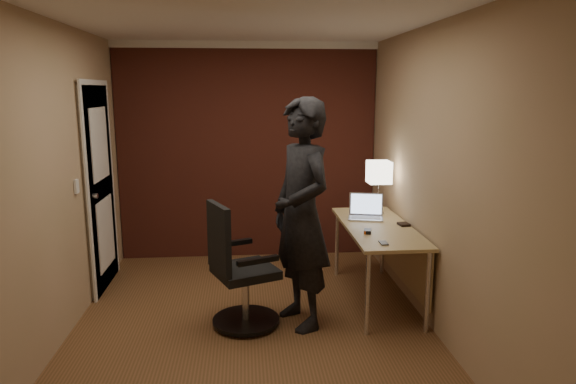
{
  "coord_description": "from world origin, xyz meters",
  "views": [
    {
      "loc": [
        -0.04,
        -4.02,
        1.97
      ],
      "look_at": [
        0.35,
        0.55,
        1.05
      ],
      "focal_mm": 32.0,
      "sensor_mm": 36.0,
      "label": 1
    }
  ],
  "objects_px": {
    "office_chair": "(238,274)",
    "person": "(301,214)",
    "desk_lamp": "(379,173)",
    "mouse": "(368,231)",
    "laptop": "(366,211)",
    "desk": "(385,239)",
    "phone": "(384,243)",
    "wallet": "(404,224)"
  },
  "relations": [
    {
      "from": "mouse",
      "to": "wallet",
      "type": "relative_size",
      "value": 0.91
    },
    {
      "from": "laptop",
      "to": "mouse",
      "type": "xyz_separation_m",
      "value": [
        -0.12,
        -0.55,
        -0.05
      ]
    },
    {
      "from": "person",
      "to": "desk_lamp",
      "type": "bearing_deg",
      "value": 113.0
    },
    {
      "from": "mouse",
      "to": "phone",
      "type": "relative_size",
      "value": 0.87
    },
    {
      "from": "person",
      "to": "desk",
      "type": "bearing_deg",
      "value": 94.67
    },
    {
      "from": "office_chair",
      "to": "mouse",
      "type": "bearing_deg",
      "value": 10.47
    },
    {
      "from": "desk",
      "to": "office_chair",
      "type": "relative_size",
      "value": 1.43
    },
    {
      "from": "laptop",
      "to": "phone",
      "type": "bearing_deg",
      "value": -93.81
    },
    {
      "from": "office_chair",
      "to": "person",
      "type": "relative_size",
      "value": 0.55
    },
    {
      "from": "laptop",
      "to": "mouse",
      "type": "bearing_deg",
      "value": -101.78
    },
    {
      "from": "desk",
      "to": "office_chair",
      "type": "height_order",
      "value": "office_chair"
    },
    {
      "from": "desk_lamp",
      "to": "laptop",
      "type": "xyz_separation_m",
      "value": [
        -0.16,
        -0.16,
        -0.35
      ]
    },
    {
      "from": "laptop",
      "to": "office_chair",
      "type": "height_order",
      "value": "office_chair"
    },
    {
      "from": "laptop",
      "to": "phone",
      "type": "height_order",
      "value": "laptop"
    },
    {
      "from": "office_chair",
      "to": "phone",
      "type": "bearing_deg",
      "value": -5.06
    },
    {
      "from": "mouse",
      "to": "desk",
      "type": "bearing_deg",
      "value": 63.15
    },
    {
      "from": "desk",
      "to": "office_chair",
      "type": "xyz_separation_m",
      "value": [
        -1.37,
        -0.45,
        -0.14
      ]
    },
    {
      "from": "desk_lamp",
      "to": "office_chair",
      "type": "distance_m",
      "value": 1.82
    },
    {
      "from": "mouse",
      "to": "wallet",
      "type": "height_order",
      "value": "mouse"
    },
    {
      "from": "office_chair",
      "to": "person",
      "type": "distance_m",
      "value": 0.73
    },
    {
      "from": "office_chair",
      "to": "person",
      "type": "bearing_deg",
      "value": 2.77
    },
    {
      "from": "person",
      "to": "laptop",
      "type": "bearing_deg",
      "value": 113.06
    },
    {
      "from": "mouse",
      "to": "person",
      "type": "xyz_separation_m",
      "value": [
        -0.61,
        -0.18,
        0.21
      ]
    },
    {
      "from": "desk",
      "to": "desk_lamp",
      "type": "height_order",
      "value": "desk_lamp"
    },
    {
      "from": "phone",
      "to": "office_chair",
      "type": "xyz_separation_m",
      "value": [
        -1.2,
        0.11,
        -0.27
      ]
    },
    {
      "from": "mouse",
      "to": "phone",
      "type": "bearing_deg",
      "value": -63.56
    },
    {
      "from": "wallet",
      "to": "person",
      "type": "relative_size",
      "value": 0.06
    },
    {
      "from": "desk",
      "to": "mouse",
      "type": "distance_m",
      "value": 0.36
    },
    {
      "from": "desk",
      "to": "desk_lamp",
      "type": "xyz_separation_m",
      "value": [
        0.05,
        0.47,
        0.55
      ]
    },
    {
      "from": "desk_lamp",
      "to": "person",
      "type": "xyz_separation_m",
      "value": [
        -0.88,
        -0.9,
        -0.19
      ]
    },
    {
      "from": "desk",
      "to": "person",
      "type": "height_order",
      "value": "person"
    },
    {
      "from": "mouse",
      "to": "phone",
      "type": "distance_m",
      "value": 0.32
    },
    {
      "from": "desk",
      "to": "office_chair",
      "type": "bearing_deg",
      "value": -161.58
    },
    {
      "from": "phone",
      "to": "wallet",
      "type": "relative_size",
      "value": 1.05
    },
    {
      "from": "desk_lamp",
      "to": "mouse",
      "type": "height_order",
      "value": "desk_lamp"
    },
    {
      "from": "phone",
      "to": "wallet",
      "type": "xyz_separation_m",
      "value": [
        0.34,
        0.54,
        0.01
      ]
    },
    {
      "from": "laptop",
      "to": "wallet",
      "type": "height_order",
      "value": "laptop"
    },
    {
      "from": "mouse",
      "to": "laptop",
      "type": "bearing_deg",
      "value": 94.36
    },
    {
      "from": "desk",
      "to": "person",
      "type": "distance_m",
      "value": 1.0
    },
    {
      "from": "desk_lamp",
      "to": "office_chair",
      "type": "xyz_separation_m",
      "value": [
        -1.42,
        -0.93,
        -0.68
      ]
    },
    {
      "from": "wallet",
      "to": "office_chair",
      "type": "relative_size",
      "value": 0.1
    },
    {
      "from": "mouse",
      "to": "office_chair",
      "type": "distance_m",
      "value": 1.19
    }
  ]
}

